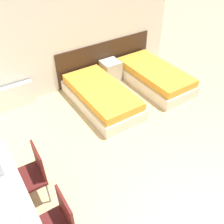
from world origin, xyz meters
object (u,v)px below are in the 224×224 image
(nightstand, at_px, (111,70))
(chair_near_laptop, at_px, (31,174))
(bed_near_door, at_px, (154,77))
(chair_near_notebook, at_px, (56,224))
(bed_near_window, at_px, (101,97))

(nightstand, height_order, chair_near_laptop, chair_near_laptop)
(nightstand, bearing_deg, bed_near_door, -46.00)
(bed_near_door, relative_size, chair_near_notebook, 2.12)
(bed_near_door, bearing_deg, nightstand, 134.00)
(bed_near_door, distance_m, chair_near_laptop, 3.66)
(bed_near_window, xyz_separation_m, chair_near_laptop, (-1.93, -1.35, 0.30))
(nightstand, bearing_deg, chair_near_laptop, -141.56)
(bed_near_window, bearing_deg, bed_near_door, 0.00)
(chair_near_laptop, bearing_deg, bed_near_door, 23.86)
(chair_near_laptop, distance_m, chair_near_notebook, 0.82)
(bed_near_window, height_order, chair_near_notebook, chair_near_notebook)
(bed_near_door, distance_m, chair_near_notebook, 4.04)
(bed_near_door, relative_size, nightstand, 4.02)
(bed_near_window, bearing_deg, chair_near_laptop, -144.93)
(chair_near_notebook, bearing_deg, nightstand, 48.51)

